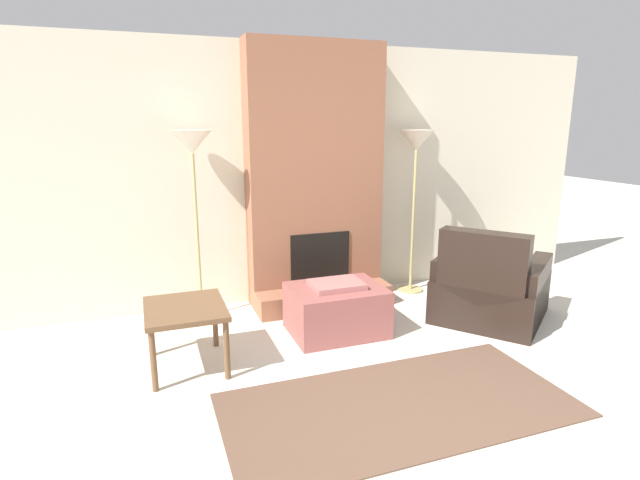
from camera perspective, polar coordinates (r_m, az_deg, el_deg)
The scene contains 8 objects.
wall_back at distance 5.23m, azimuth -1.25°, elevation 7.44°, with size 6.81×0.06×2.60m, color beige.
fireplace at distance 5.05m, azimuth -0.50°, elevation 6.19°, with size 1.38×0.60×2.60m.
ottoman at distance 4.47m, azimuth 1.88°, elevation -7.90°, with size 0.81×0.63×0.48m.
armchair at distance 5.01m, azimuth 18.76°, elevation -5.57°, with size 1.37×1.35×0.92m.
side_table at distance 3.94m, azimuth -15.14°, elevation -8.21°, with size 0.59×0.66×0.49m.
floor_lamp_left at distance 4.67m, azimuth -14.37°, elevation 9.41°, with size 0.37×0.37×1.77m.
floor_lamp_right at distance 5.41m, azimuth 10.94°, elevation 9.96°, with size 0.37×0.37×1.76m.
area_rug at distance 3.54m, azimuth 9.04°, elevation -18.13°, with size 2.34×1.12×0.01m, color brown.
Camera 1 is at (-1.66, -1.70, 1.86)m, focal length 28.00 mm.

